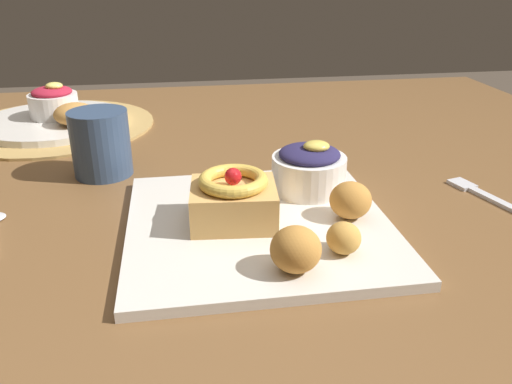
{
  "coord_description": "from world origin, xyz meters",
  "views": [
    {
      "loc": [
        -0.02,
        -0.75,
        1.02
      ],
      "look_at": [
        0.06,
        -0.2,
        0.77
      ],
      "focal_mm": 36.17,
      "sensor_mm": 36.0,
      "label": 1
    }
  ],
  "objects_px": {
    "fritter_front": "(350,200)",
    "fritter_back": "(296,249)",
    "coffee_mug": "(101,143)",
    "fritter_middle": "(344,238)",
    "fork": "(481,193)",
    "front_plate": "(259,225)",
    "back_pastry": "(75,114)",
    "back_ramekin": "(53,102)",
    "back_plate": "(54,121)",
    "cake_slice": "(234,199)",
    "berry_ramekin": "(309,169)"
  },
  "relations": [
    {
      "from": "fritter_front",
      "to": "fritter_back",
      "type": "relative_size",
      "value": 0.98
    },
    {
      "from": "fritter_front",
      "to": "coffee_mug",
      "type": "bearing_deg",
      "value": 145.13
    },
    {
      "from": "fritter_middle",
      "to": "fork",
      "type": "height_order",
      "value": "fritter_middle"
    },
    {
      "from": "front_plate",
      "to": "back_pastry",
      "type": "distance_m",
      "value": 0.5
    },
    {
      "from": "fritter_front",
      "to": "back_ramekin",
      "type": "bearing_deg",
      "value": 131.3
    },
    {
      "from": "fritter_front",
      "to": "fritter_middle",
      "type": "distance_m",
      "value": 0.08
    },
    {
      "from": "front_plate",
      "to": "back_ramekin",
      "type": "height_order",
      "value": "back_ramekin"
    },
    {
      "from": "fritter_front",
      "to": "fritter_middle",
      "type": "bearing_deg",
      "value": -112.98
    },
    {
      "from": "back_plate",
      "to": "fork",
      "type": "relative_size",
      "value": 2.2
    },
    {
      "from": "cake_slice",
      "to": "back_ramekin",
      "type": "xyz_separation_m",
      "value": [
        -0.29,
        0.48,
        0.0
      ]
    },
    {
      "from": "cake_slice",
      "to": "fritter_middle",
      "type": "distance_m",
      "value": 0.14
    },
    {
      "from": "fritter_middle",
      "to": "front_plate",
      "type": "bearing_deg",
      "value": 131.66
    },
    {
      "from": "cake_slice",
      "to": "coffee_mug",
      "type": "bearing_deg",
      "value": 129.8
    },
    {
      "from": "fritter_back",
      "to": "front_plate",
      "type": "bearing_deg",
      "value": 99.64
    },
    {
      "from": "fritter_front",
      "to": "back_pastry",
      "type": "bearing_deg",
      "value": 131.72
    },
    {
      "from": "fritter_back",
      "to": "back_plate",
      "type": "distance_m",
      "value": 0.67
    },
    {
      "from": "back_ramekin",
      "to": "fork",
      "type": "height_order",
      "value": "back_ramekin"
    },
    {
      "from": "back_plate",
      "to": "back_pastry",
      "type": "distance_m",
      "value": 0.07
    },
    {
      "from": "front_plate",
      "to": "fritter_back",
      "type": "xyz_separation_m",
      "value": [
        0.02,
        -0.11,
        0.03
      ]
    },
    {
      "from": "front_plate",
      "to": "cake_slice",
      "type": "bearing_deg",
      "value": 175.98
    },
    {
      "from": "berry_ramekin",
      "to": "back_ramekin",
      "type": "height_order",
      "value": "back_ramekin"
    },
    {
      "from": "back_plate",
      "to": "back_pastry",
      "type": "height_order",
      "value": "back_pastry"
    },
    {
      "from": "back_pastry",
      "to": "fritter_back",
      "type": "bearing_deg",
      "value": -61.24
    },
    {
      "from": "fritter_back",
      "to": "coffee_mug",
      "type": "relative_size",
      "value": 0.53
    },
    {
      "from": "back_plate",
      "to": "fritter_middle",
      "type": "bearing_deg",
      "value": -54.31
    },
    {
      "from": "fritter_back",
      "to": "cake_slice",
      "type": "bearing_deg",
      "value": 113.07
    },
    {
      "from": "cake_slice",
      "to": "fritter_back",
      "type": "height_order",
      "value": "cake_slice"
    },
    {
      "from": "fritter_front",
      "to": "back_pastry",
      "type": "relative_size",
      "value": 0.68
    },
    {
      "from": "fritter_back",
      "to": "coffee_mug",
      "type": "height_order",
      "value": "coffee_mug"
    },
    {
      "from": "berry_ramekin",
      "to": "back_ramekin",
      "type": "distance_m",
      "value": 0.57
    },
    {
      "from": "berry_ramekin",
      "to": "fork",
      "type": "xyz_separation_m",
      "value": [
        0.24,
        -0.03,
        -0.04
      ]
    },
    {
      "from": "berry_ramekin",
      "to": "front_plate",
      "type": "bearing_deg",
      "value": -135.72
    },
    {
      "from": "cake_slice",
      "to": "fork",
      "type": "relative_size",
      "value": 0.84
    },
    {
      "from": "berry_ramekin",
      "to": "fritter_back",
      "type": "bearing_deg",
      "value": -108.0
    },
    {
      "from": "berry_ramekin",
      "to": "coffee_mug",
      "type": "xyz_separation_m",
      "value": [
        -0.28,
        0.13,
        0.01
      ]
    },
    {
      "from": "fritter_back",
      "to": "fork",
      "type": "distance_m",
      "value": 0.34
    },
    {
      "from": "fritter_middle",
      "to": "back_ramekin",
      "type": "height_order",
      "value": "back_ramekin"
    },
    {
      "from": "fritter_middle",
      "to": "fritter_back",
      "type": "relative_size",
      "value": 0.73
    },
    {
      "from": "fritter_back",
      "to": "back_plate",
      "type": "height_order",
      "value": "fritter_back"
    },
    {
      "from": "cake_slice",
      "to": "fritter_middle",
      "type": "bearing_deg",
      "value": -39.74
    },
    {
      "from": "berry_ramekin",
      "to": "fritter_front",
      "type": "relative_size",
      "value": 1.97
    },
    {
      "from": "cake_slice",
      "to": "fritter_back",
      "type": "bearing_deg",
      "value": -66.93
    },
    {
      "from": "fritter_middle",
      "to": "back_pastry",
      "type": "relative_size",
      "value": 0.5
    },
    {
      "from": "berry_ramekin",
      "to": "back_ramekin",
      "type": "xyz_separation_m",
      "value": [
        -0.4,
        0.4,
        0.0
      ]
    },
    {
      "from": "cake_slice",
      "to": "fritter_front",
      "type": "bearing_deg",
      "value": -4.16
    },
    {
      "from": "back_plate",
      "to": "fritter_back",
      "type": "bearing_deg",
      "value": -59.56
    },
    {
      "from": "fritter_back",
      "to": "back_pastry",
      "type": "bearing_deg",
      "value": 118.76
    },
    {
      "from": "fritter_back",
      "to": "fork",
      "type": "height_order",
      "value": "fritter_back"
    },
    {
      "from": "fork",
      "to": "back_plate",
      "type": "bearing_deg",
      "value": 41.35
    },
    {
      "from": "back_plate",
      "to": "front_plate",
      "type": "bearing_deg",
      "value": -55.52
    }
  ]
}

